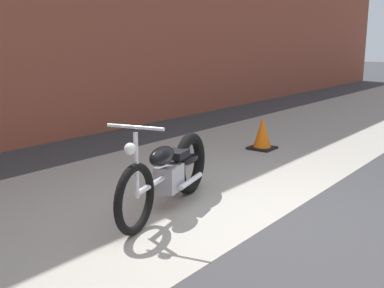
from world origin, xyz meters
TOP-DOWN VIEW (x-y plane):
  - ground_plane at (0.00, 0.00)m, footprint 80.00×80.00m
  - sidewalk_slab at (0.00, 1.75)m, footprint 36.00×3.50m
  - motorcycle_black at (-0.27, 1.11)m, footprint 1.96×0.76m
  - traffic_cone at (2.77, 1.70)m, footprint 0.40×0.40m

SIDE VIEW (x-z plane):
  - ground_plane at x=0.00m, z-range 0.00..0.00m
  - sidewalk_slab at x=0.00m, z-range 0.00..0.01m
  - traffic_cone at x=2.77m, z-range -0.03..0.52m
  - motorcycle_black at x=-0.27m, z-range -0.12..0.91m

